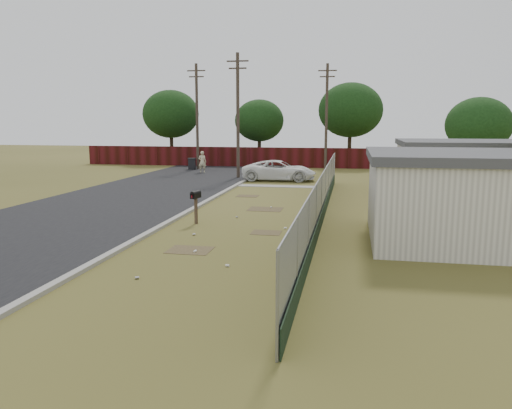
% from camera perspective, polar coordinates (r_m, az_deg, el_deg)
% --- Properties ---
extents(ground, '(120.00, 120.00, 0.00)m').
position_cam_1_polar(ground, '(20.86, -1.15, -1.92)').
color(ground, brown).
rests_on(ground, ground).
extents(street, '(15.10, 60.00, 0.12)m').
position_cam_1_polar(street, '(30.42, -10.48, 1.55)').
color(street, black).
rests_on(street, ground).
extents(chainlink_fence, '(0.10, 27.06, 2.02)m').
position_cam_1_polar(chainlink_fence, '(21.32, 7.66, 0.42)').
color(chainlink_fence, gray).
rests_on(chainlink_fence, ground).
extents(privacy_fence, '(30.00, 0.12, 1.80)m').
position_cam_1_polar(privacy_fence, '(46.27, -1.98, 5.46)').
color(privacy_fence, '#4A0F13').
rests_on(privacy_fence, ground).
extents(utility_poles, '(12.60, 8.24, 9.00)m').
position_cam_1_polar(utility_poles, '(41.44, -0.16, 10.25)').
color(utility_poles, '#473A2F').
rests_on(utility_poles, ground).
extents(houses, '(9.30, 17.24, 3.10)m').
position_cam_1_polar(houses, '(23.90, 23.97, 2.50)').
color(houses, silver).
rests_on(houses, ground).
extents(horizon_trees, '(33.32, 31.94, 7.78)m').
position_cam_1_polar(horizon_trees, '(43.69, 6.48, 10.07)').
color(horizon_trees, '#342617').
rests_on(horizon_trees, ground).
extents(fire_hydrant, '(0.43, 0.44, 0.91)m').
position_cam_1_polar(fire_hydrant, '(13.38, 3.75, -6.56)').
color(fire_hydrant, yellow).
rests_on(fire_hydrant, ground).
extents(mailbox, '(0.33, 0.59, 1.36)m').
position_cam_1_polar(mailbox, '(20.30, -6.91, 0.77)').
color(mailbox, brown).
rests_on(mailbox, ground).
extents(pickup_truck, '(5.28, 2.65, 1.43)m').
position_cam_1_polar(pickup_truck, '(35.26, 2.64, 3.91)').
color(pickup_truck, white).
rests_on(pickup_truck, ground).
extents(pedestrian, '(0.66, 0.44, 1.77)m').
position_cam_1_polar(pedestrian, '(40.85, -6.15, 4.86)').
color(pedestrian, beige).
rests_on(pedestrian, ground).
extents(trash_bin, '(0.76, 0.76, 1.00)m').
position_cam_1_polar(trash_bin, '(43.69, -7.33, 4.65)').
color(trash_bin, black).
rests_on(trash_bin, ground).
extents(scattered_litter, '(3.26, 11.64, 0.07)m').
position_cam_1_polar(scattered_litter, '(18.13, -3.23, -3.55)').
color(scattered_litter, white).
rests_on(scattered_litter, ground).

